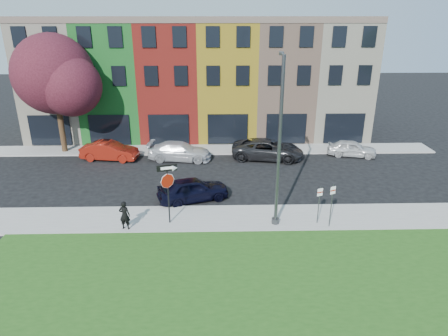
{
  "coord_description": "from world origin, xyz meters",
  "views": [
    {
      "loc": [
        -1.12,
        -16.7,
        10.8
      ],
      "look_at": [
        -0.61,
        4.0,
        2.69
      ],
      "focal_mm": 32.0,
      "sensor_mm": 36.0,
      "label": 1
    }
  ],
  "objects_px": {
    "stop_sign": "(168,182)",
    "sedan_near": "(193,189)",
    "man": "(125,215)",
    "street_lamp": "(279,144)"
  },
  "relations": [
    {
      "from": "sedan_near",
      "to": "street_lamp",
      "type": "height_order",
      "value": "street_lamp"
    },
    {
      "from": "man",
      "to": "street_lamp",
      "type": "xyz_separation_m",
      "value": [
        8.0,
        0.58,
        3.67
      ]
    },
    {
      "from": "man",
      "to": "stop_sign",
      "type": "bearing_deg",
      "value": -156.92
    },
    {
      "from": "stop_sign",
      "to": "man",
      "type": "relative_size",
      "value": 2.11
    },
    {
      "from": "sedan_near",
      "to": "street_lamp",
      "type": "xyz_separation_m",
      "value": [
        4.62,
        -3.02,
        3.85
      ]
    },
    {
      "from": "street_lamp",
      "to": "stop_sign",
      "type": "bearing_deg",
      "value": -174.46
    },
    {
      "from": "man",
      "to": "sedan_near",
      "type": "xyz_separation_m",
      "value": [
        3.39,
        3.6,
        -0.18
      ]
    },
    {
      "from": "stop_sign",
      "to": "street_lamp",
      "type": "distance_m",
      "value": 6.11
    },
    {
      "from": "man",
      "to": "street_lamp",
      "type": "distance_m",
      "value": 8.82
    },
    {
      "from": "stop_sign",
      "to": "sedan_near",
      "type": "bearing_deg",
      "value": 54.18
    }
  ]
}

